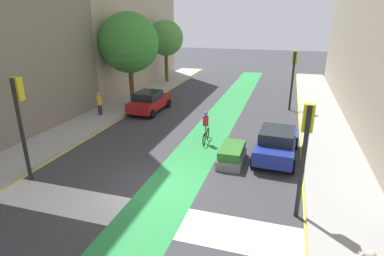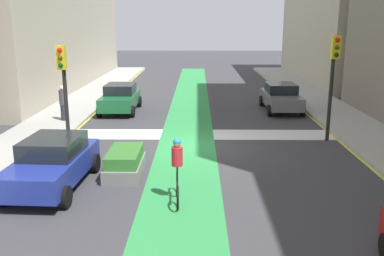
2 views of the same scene
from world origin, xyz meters
name	(u,v)px [view 2 (image 2 of 2)]	position (x,y,z in m)	size (l,w,h in m)	color
ground_plane	(202,147)	(0.00, 0.00, 0.00)	(120.00, 120.00, 0.00)	#38383D
bike_lane_paint	(186,147)	(0.65, 0.00, 0.00)	(2.40, 60.00, 0.01)	#2D8C47
crosswalk_band	(201,134)	(0.00, -2.00, 0.00)	(12.00, 1.80, 0.01)	silver
sidewalk_left	(383,146)	(-7.50, 0.00, 0.07)	(3.00, 60.00, 0.15)	#9E9E99
curb_stripe_left	(347,147)	(-6.00, 0.00, 0.01)	(0.16, 60.00, 0.01)	yellow
sidewalk_right	(22,144)	(7.50, 0.00, 0.07)	(3.00, 60.00, 0.15)	#9E9E99
curb_stripe_right	(58,146)	(6.00, 0.00, 0.01)	(0.16, 60.00, 0.01)	yellow
traffic_signal_near_right	(63,76)	(5.66, -0.28, 2.90)	(0.35, 0.52, 4.13)	black
traffic_signal_near_left	(333,69)	(-5.48, -0.93, 3.15)	(0.35, 0.52, 4.50)	black
car_blue_right_far	(53,162)	(4.69, 4.44, 0.80)	(2.19, 4.28, 1.57)	navy
car_green_right_near	(120,98)	(4.63, -7.10, 0.80)	(2.03, 4.21, 1.57)	#196033
car_grey_left_near	(281,97)	(-4.67, -7.45, 0.80)	(2.03, 4.21, 1.57)	slate
cyclist_in_lane	(177,169)	(0.77, 5.43, 0.97)	(0.32, 1.73, 1.86)	black
pedestrian_sidewalk_right_a	(63,103)	(7.01, -4.17, 1.07)	(0.34, 0.34, 1.78)	#262638
median_planter	(125,163)	(2.65, 3.28, 0.40)	(1.17, 2.27, 0.85)	slate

